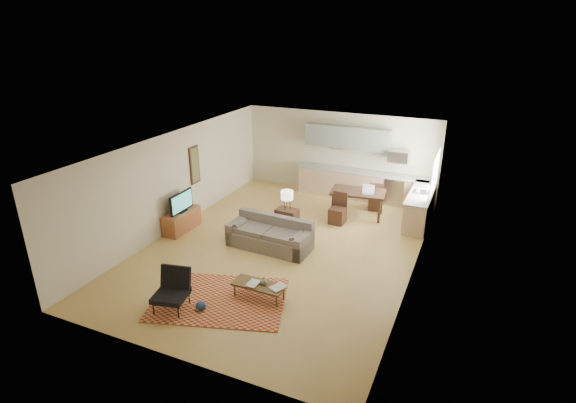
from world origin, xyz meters
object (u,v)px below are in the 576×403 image
at_px(armchair, 170,292).
at_px(dining_table, 357,204).
at_px(tv_credenza, 182,221).
at_px(console_table, 287,221).
at_px(coffee_table, 259,291).
at_px(sofa, 269,234).

relative_size(armchair, dining_table, 0.54).
relative_size(tv_credenza, dining_table, 0.78).
relative_size(armchair, tv_credenza, 0.69).
xyz_separation_m(console_table, dining_table, (1.45, 1.87, 0.05)).
xyz_separation_m(armchair, dining_table, (2.10, 6.09, -0.02)).
height_order(armchair, tv_credenza, armchair).
height_order(armchair, console_table, armchair).
distance_m(coffee_table, tv_credenza, 4.07).
bearing_deg(console_table, coffee_table, -73.38).
bearing_deg(coffee_table, sofa, 111.28).
bearing_deg(sofa, console_table, 91.20).
distance_m(sofa, armchair, 3.27).
xyz_separation_m(sofa, console_table, (0.04, 1.02, -0.05)).
bearing_deg(console_table, tv_credenza, -155.99).
distance_m(sofa, coffee_table, 2.29).
xyz_separation_m(sofa, tv_credenza, (-2.69, -0.03, -0.11)).
xyz_separation_m(coffee_table, dining_table, (0.69, 5.02, 0.23)).
relative_size(coffee_table, console_table, 1.64).
relative_size(armchair, console_table, 1.22).
xyz_separation_m(armchair, tv_credenza, (-2.08, 3.18, -0.14)).
relative_size(sofa, tv_credenza, 1.84).
distance_m(coffee_table, console_table, 3.24).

